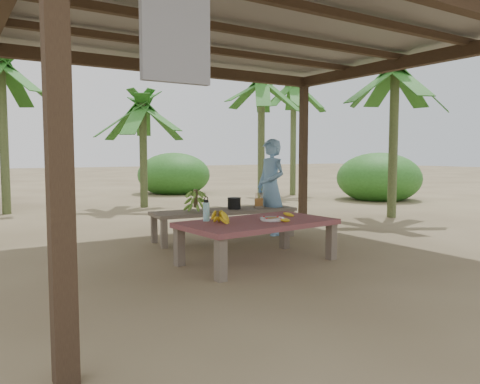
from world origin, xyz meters
TOP-DOWN VIEW (x-y plane):
  - ground at (0.00, 0.00)m, footprint 80.00×80.00m
  - pavilion at (-0.01, -0.01)m, footprint 6.60×5.60m
  - work_table at (-0.23, -0.47)m, footprint 1.87×1.14m
  - bench at (0.22, 1.04)m, footprint 2.24×0.79m
  - ripe_banana_bunch at (-0.72, -0.39)m, footprint 0.31×0.28m
  - plate at (-0.07, -0.55)m, footprint 0.29×0.29m
  - loose_banana_front at (-0.01, -0.73)m, footprint 0.17×0.09m
  - loose_banana_side at (0.33, -0.35)m, footprint 0.11×0.16m
  - water_flask at (-0.75, -0.17)m, footprint 0.08×0.08m
  - green_banana_stalk at (-0.25, 1.08)m, footprint 0.32×0.32m
  - cooking_pot at (0.37, 1.03)m, footprint 0.20×0.20m
  - skewer_rack at (0.77, 0.94)m, footprint 0.19×0.10m
  - woman at (1.05, 1.00)m, footprint 0.41×0.58m
  - banana_plant_ne at (3.54, 4.83)m, footprint 1.80×1.80m
  - banana_plant_n at (0.72, 5.71)m, footprint 1.80×1.80m
  - banana_plant_nw at (-2.22, 6.08)m, footprint 1.80×1.80m
  - banana_plant_e at (4.31, 1.32)m, footprint 1.80×1.80m
  - banana_plant_far at (5.86, 6.41)m, footprint 1.80×1.80m

SIDE VIEW (x-z plane):
  - ground at x=0.00m, z-range 0.00..0.00m
  - bench at x=0.22m, z-range 0.17..0.62m
  - work_table at x=-0.23m, z-range 0.18..0.68m
  - plate at x=-0.07m, z-range 0.50..0.54m
  - loose_banana_front at x=-0.01m, z-range 0.50..0.54m
  - loose_banana_side at x=0.33m, z-range 0.50..0.54m
  - cooking_pot at x=0.37m, z-range 0.45..0.62m
  - skewer_rack at x=0.77m, z-range 0.45..0.69m
  - ripe_banana_bunch at x=-0.72m, z-range 0.50..0.66m
  - green_banana_stalk at x=-0.25m, z-range 0.45..0.79m
  - water_flask at x=-0.75m, z-range 0.48..0.77m
  - woman at x=1.05m, z-range 0.00..1.52m
  - banana_plant_n at x=0.72m, z-range 0.86..3.52m
  - banana_plant_e at x=4.31m, z-range 1.11..4.32m
  - pavilion at x=-0.01m, z-range 1.30..4.25m
  - banana_plant_ne at x=3.54m, z-range 1.18..4.53m
  - banana_plant_nw at x=-2.22m, z-range 1.21..4.61m
  - banana_plant_far at x=5.86m, z-range 1.32..4.98m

